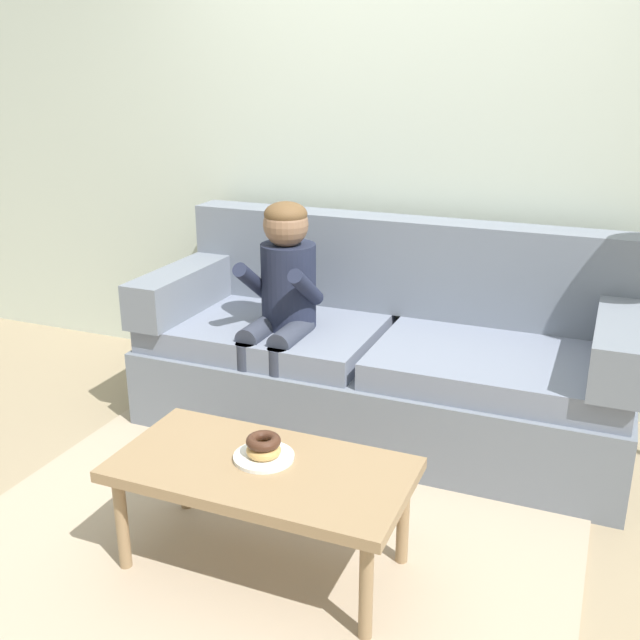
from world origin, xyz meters
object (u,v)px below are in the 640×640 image
coffee_table (262,476)px  person_child (282,296)px  couch (383,358)px  donut (264,450)px

coffee_table → person_child: 1.12m
couch → donut: (-0.06, -1.18, 0.09)m
person_child → couch: bearing=25.7°
couch → coffee_table: size_ratio=2.24×
coffee_table → donut: (-0.01, 0.04, 0.08)m
couch → coffee_table: (-0.04, -1.21, 0.02)m
coffee_table → donut: 0.09m
coffee_table → person_child: person_child is taller
person_child → donut: (0.38, -0.97, -0.23)m
donut → couch: bearing=87.3°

